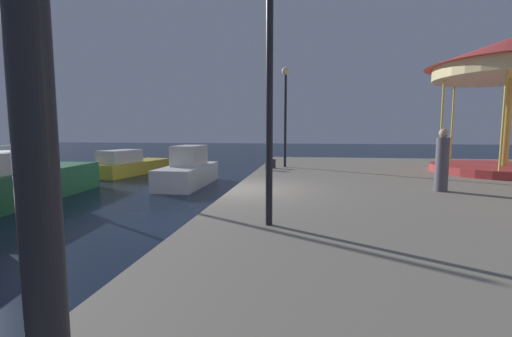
% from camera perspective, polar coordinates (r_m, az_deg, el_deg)
% --- Properties ---
extents(ground_plane, '(120.00, 120.00, 0.00)m').
position_cam_1_polar(ground_plane, '(10.11, -3.89, -7.75)').
color(ground_plane, black).
extents(quay_dock, '(14.62, 24.83, 0.80)m').
position_cam_1_polar(quay_dock, '(11.10, 36.40, -5.59)').
color(quay_dock, gray).
rests_on(quay_dock, ground).
extents(sailboat_green, '(2.60, 6.23, 6.27)m').
position_cam_1_polar(sailboat_green, '(14.54, -34.06, -1.72)').
color(sailboat_green, '#236638').
rests_on(sailboat_green, ground).
extents(motorboat_yellow, '(2.73, 5.45, 1.41)m').
position_cam_1_polar(motorboat_yellow, '(20.85, -20.09, 0.55)').
color(motorboat_yellow, gold).
rests_on(motorboat_yellow, ground).
extents(motorboat_white, '(1.63, 4.57, 1.79)m').
position_cam_1_polar(motorboat_white, '(15.84, -11.11, -0.36)').
color(motorboat_white, white).
rests_on(motorboat_white, ground).
extents(carousel, '(6.02, 6.02, 5.17)m').
position_cam_1_polar(carousel, '(16.72, 36.52, 12.60)').
color(carousel, '#B23333').
rests_on(carousel, quay_dock).
extents(lamp_post_mid_promenade, '(0.36, 0.36, 4.28)m').
position_cam_1_polar(lamp_post_mid_promenade, '(6.04, 2.27, 18.62)').
color(lamp_post_mid_promenade, black).
rests_on(lamp_post_mid_promenade, quay_dock).
extents(lamp_post_far_end, '(0.36, 0.36, 4.49)m').
position_cam_1_polar(lamp_post_far_end, '(15.89, 4.89, 11.28)').
color(lamp_post_far_end, black).
rests_on(lamp_post_far_end, quay_dock).
extents(bollard_south, '(0.24, 0.24, 0.40)m').
position_cam_1_polar(bollard_south, '(15.31, 2.83, 0.80)').
color(bollard_south, '#2D2D33').
rests_on(bollard_south, quay_dock).
extents(bollard_center, '(0.24, 0.24, 0.40)m').
position_cam_1_polar(bollard_center, '(14.49, 2.00, 0.50)').
color(bollard_center, '#2D2D33').
rests_on(bollard_center, quay_dock).
extents(person_far_corner, '(0.34, 0.34, 1.70)m').
position_cam_1_polar(person_far_corner, '(10.64, 28.41, 0.93)').
color(person_far_corner, '#514C56').
rests_on(person_far_corner, quay_dock).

